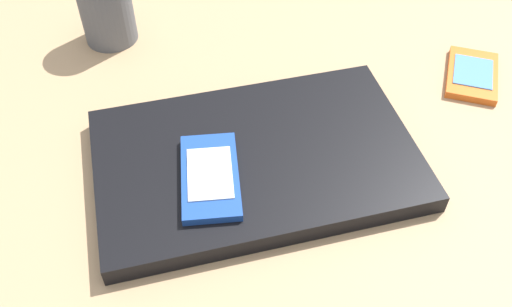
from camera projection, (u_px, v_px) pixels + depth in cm
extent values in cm
cube|color=tan|center=(230.00, 149.00, 66.70)|extent=(120.00, 80.00, 3.00)
cube|color=black|center=(256.00, 159.00, 62.08)|extent=(38.08, 27.58, 2.27)
cube|color=#1E479E|center=(210.00, 176.00, 58.25)|extent=(6.04, 11.50, 0.93)
cube|color=white|center=(210.00, 173.00, 57.85)|extent=(4.69, 7.14, 0.14)
cube|color=orange|center=(472.00, 75.00, 73.00)|extent=(9.51, 11.64, 0.97)
cube|color=#5993E0|center=(473.00, 72.00, 72.60)|extent=(6.82, 7.59, 0.14)
cylinder|color=#595B60|center=(106.00, 8.00, 75.76)|extent=(7.16, 7.16, 9.67)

